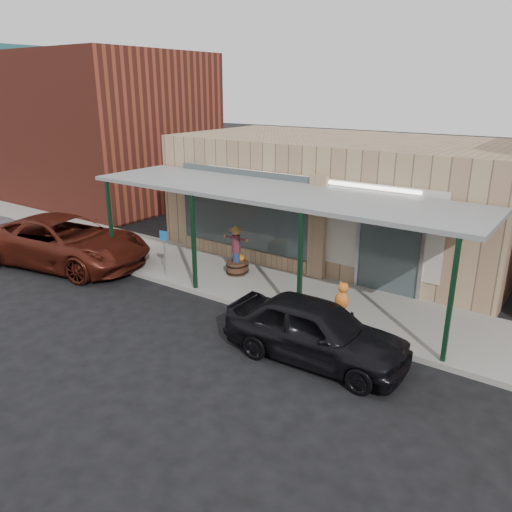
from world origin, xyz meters
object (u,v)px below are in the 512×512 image
Objects in this scene: barrel_pumpkin at (240,265)px; handicap_sign at (164,247)px; parked_sedan at (316,330)px; barrel_scarecrow at (236,258)px; car_maroon at (65,241)px.

barrel_pumpkin is 0.45× the size of handicap_sign.
barrel_scarecrow is at bearing 54.72° from parked_sedan.
parked_sedan is 0.71× the size of car_maroon.
car_maroon is at bearing -144.54° from barrel_scarecrow.
barrel_scarecrow reaches higher than handicap_sign.
barrel_scarecrow is at bearing 30.98° from handicap_sign.
barrel_pumpkin is (-0.00, 0.18, -0.31)m from barrel_scarecrow.
parked_sedan is (4.53, -3.16, 0.34)m from barrel_pumpkin.
barrel_pumpkin is at bearing 102.63° from barrel_scarecrow.
car_maroon is (-10.15, 0.61, 0.12)m from parked_sedan.
handicap_sign is at bearing -129.72° from barrel_scarecrow.
barrel_pumpkin is 0.15× the size of parked_sedan.
parked_sedan is (4.53, -2.98, 0.03)m from barrel_scarecrow.
car_maroon is at bearing -172.30° from handicap_sign.
handicap_sign is 0.34× the size of parked_sedan.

